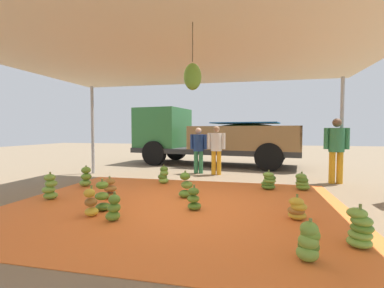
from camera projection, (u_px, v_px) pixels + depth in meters
The scene contains 21 objects.
ground_plane at pixel (203, 179), 8.24m from camera, with size 40.00×40.00×0.00m, color #7F6B51.
tarp_orange at pixel (174, 206), 5.32m from camera, with size 6.36×5.26×0.01m, color orange.
tent_canopy at pixel (173, 52), 5.09m from camera, with size 8.00×7.00×2.95m.
banana_bunch_0 at pixel (164, 175), 7.50m from camera, with size 0.34×0.33×0.50m.
banana_bunch_1 at pixel (194, 200), 5.01m from camera, with size 0.30×0.30×0.46m.
banana_bunch_2 at pixel (114, 209), 4.40m from camera, with size 0.27×0.25×0.46m.
banana_bunch_3 at pixel (269, 181), 6.79m from camera, with size 0.47×0.47×0.47m.
banana_bunch_4 at pixel (186, 186), 5.92m from camera, with size 0.36×0.37×0.58m.
banana_bunch_5 at pixel (86, 177), 7.12m from camera, with size 0.41×0.38×0.53m.
banana_bunch_6 at pixel (50, 187), 5.79m from camera, with size 0.36×0.35×0.57m.
banana_bunch_7 at pixel (360, 229), 3.42m from camera, with size 0.38×0.37×0.53m.
banana_bunch_8 at pixel (102, 197), 4.97m from camera, with size 0.35×0.35×0.57m.
banana_bunch_9 at pixel (110, 189), 5.85m from camera, with size 0.35×0.34×0.47m.
banana_bunch_10 at pixel (91, 203), 4.63m from camera, with size 0.29×0.32×0.52m.
banana_bunch_11 at pixel (309, 242), 3.06m from camera, with size 0.31×0.32×0.47m.
banana_bunch_12 at pixel (297, 209), 4.46m from camera, with size 0.40×0.41×0.41m.
banana_bunch_13 at pixel (302, 182), 6.69m from camera, with size 0.42×0.39×0.44m.
cargo_truck_main at pixel (208, 136), 11.75m from camera, with size 7.03×3.36×2.40m.
worker_0 at pixel (336, 146), 7.52m from camera, with size 0.65×0.39×1.76m.
worker_1 at pixel (216, 146), 9.02m from camera, with size 0.58×0.35×1.58m.
worker_2 at pixel (198, 147), 9.31m from camera, with size 0.56×0.34×1.53m.
Camera 1 is at (1.48, -5.05, 1.44)m, focal length 26.12 mm.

